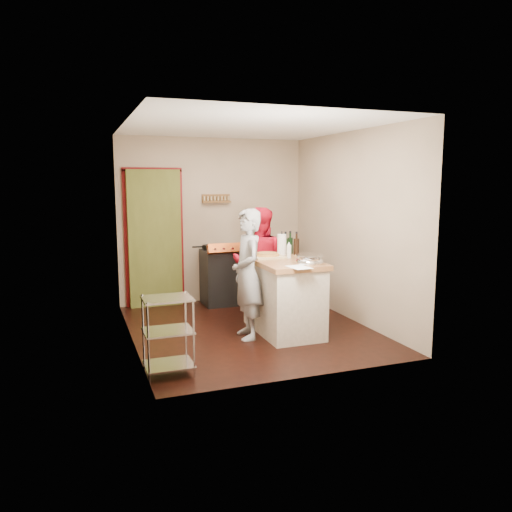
# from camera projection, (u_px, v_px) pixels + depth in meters

# --- Properties ---
(floor) EXTENTS (3.50, 3.50, 0.00)m
(floor) POSITION_uv_depth(u_px,v_px,m) (249.00, 329.00, 6.57)
(floor) COLOR black
(floor) RESTS_ON ground
(back_wall) EXTENTS (3.00, 0.44, 2.60)m
(back_wall) POSITION_uv_depth(u_px,v_px,m) (173.00, 232.00, 7.84)
(back_wall) COLOR tan
(back_wall) RESTS_ON ground
(left_wall) EXTENTS (0.04, 3.50, 2.60)m
(left_wall) POSITION_uv_depth(u_px,v_px,m) (129.00, 235.00, 5.87)
(left_wall) COLOR tan
(left_wall) RESTS_ON ground
(right_wall) EXTENTS (0.04, 3.50, 2.60)m
(right_wall) POSITION_uv_depth(u_px,v_px,m) (351.00, 227.00, 6.89)
(right_wall) COLOR tan
(right_wall) RESTS_ON ground
(ceiling) EXTENTS (3.00, 3.50, 0.02)m
(ceiling) POSITION_uv_depth(u_px,v_px,m) (249.00, 125.00, 6.19)
(ceiling) COLOR white
(ceiling) RESTS_ON back_wall
(stove) EXTENTS (0.60, 0.63, 1.00)m
(stove) POSITION_uv_depth(u_px,v_px,m) (222.00, 276.00, 7.84)
(stove) COLOR black
(stove) RESTS_ON ground
(wire_shelving) EXTENTS (0.48, 0.40, 0.80)m
(wire_shelving) POSITION_uv_depth(u_px,v_px,m) (168.00, 332.00, 4.96)
(wire_shelving) COLOR silver
(wire_shelving) RESTS_ON ground
(island) EXTENTS (0.74, 1.36, 1.25)m
(island) POSITION_uv_depth(u_px,v_px,m) (284.00, 294.00, 6.37)
(island) COLOR beige
(island) RESTS_ON ground
(person_stripe) EXTENTS (0.42, 0.60, 1.60)m
(person_stripe) POSITION_uv_depth(u_px,v_px,m) (248.00, 274.00, 6.09)
(person_stripe) COLOR #A5A4A9
(person_stripe) RESTS_ON ground
(person_red) EXTENTS (0.95, 0.88, 1.57)m
(person_red) POSITION_uv_depth(u_px,v_px,m) (259.00, 263.00, 7.01)
(person_red) COLOR red
(person_red) RESTS_ON ground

